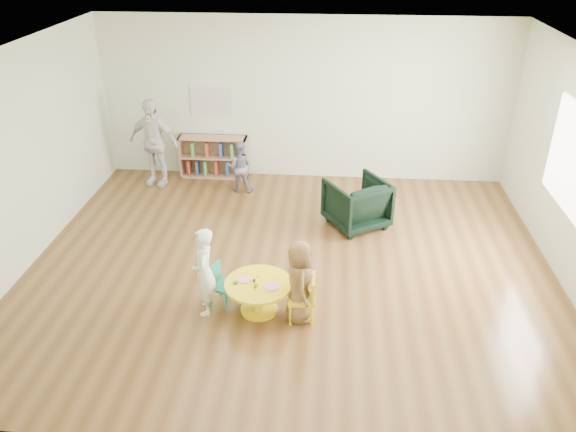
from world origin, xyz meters
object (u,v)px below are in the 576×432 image
object	(u,v)px
kid_chair_right	(305,297)
child_left	(204,272)
toddler	(240,167)
armchair	(357,203)
activity_table	(259,292)
adult_caretaker	(153,142)
bookshelf	(213,157)
kid_chair_left	(220,284)
child_right	(299,281)

from	to	relation	value
kid_chair_right	child_left	size ratio (longest dim) A/B	0.52
kid_chair_right	child_left	bearing A→B (deg)	85.50
toddler	armchair	bearing A→B (deg)	150.76
activity_table	toddler	bearing A→B (deg)	102.75
adult_caretaker	bookshelf	bearing A→B (deg)	36.38
kid_chair_left	armchair	bearing A→B (deg)	163.10
bookshelf	adult_caretaker	xyz separation A→B (m)	(-0.93, -0.41, 0.40)
kid_chair_left	kid_chair_right	xyz separation A→B (m)	(1.04, -0.22, 0.03)
child_right	activity_table	bearing A→B (deg)	68.90
bookshelf	armchair	distance (m)	3.02
child_right	toddler	world-z (taller)	child_right
armchair	kid_chair_right	bearing A→B (deg)	42.57
adult_caretaker	kid_chair_left	bearing A→B (deg)	-49.82
child_right	kid_chair_right	bearing A→B (deg)	-108.06
bookshelf	armchair	xyz separation A→B (m)	(2.52, -1.67, 0.01)
armchair	bookshelf	bearing A→B (deg)	-65.48
toddler	adult_caretaker	distance (m)	1.55
bookshelf	child_left	size ratio (longest dim) A/B	1.10
child_right	bookshelf	bearing A→B (deg)	13.91
armchair	toddler	world-z (taller)	toddler
bookshelf	toddler	bearing A→B (deg)	-46.02
bookshelf	child_right	xyz separation A→B (m)	(1.80, -3.98, 0.15)
toddler	kid_chair_right	bearing A→B (deg)	110.56
bookshelf	toddler	world-z (taller)	toddler
activity_table	kid_chair_right	distance (m)	0.56
toddler	adult_caretaker	size ratio (longest dim) A/B	0.59
kid_chair_left	armchair	size ratio (longest dim) A/B	0.63
armchair	adult_caretaker	bearing A→B (deg)	-51.98
kid_chair_right	toddler	xyz separation A→B (m)	(-1.30, 3.40, 0.14)
bookshelf	adult_caretaker	world-z (taller)	adult_caretaker
kid_chair_right	adult_caretaker	distance (m)	4.57
kid_chair_left	child_left	bearing A→B (deg)	-18.61
activity_table	armchair	distance (m)	2.53
activity_table	toddler	world-z (taller)	toddler
armchair	child_right	distance (m)	2.43
child_right	child_left	bearing A→B (deg)	76.99
kid_chair_left	adult_caretaker	bearing A→B (deg)	-130.49
kid_chair_right	toddler	world-z (taller)	toddler
armchair	child_left	distance (m)	2.91
kid_chair_left	bookshelf	size ratio (longest dim) A/B	0.43
kid_chair_left	adult_caretaker	world-z (taller)	adult_caretaker
kid_chair_left	child_right	size ratio (longest dim) A/B	0.51
activity_table	kid_chair_right	bearing A→B (deg)	-10.25
child_left	kid_chair_left	bearing A→B (deg)	131.46
child_left	adult_caretaker	distance (m)	3.89
activity_table	bookshelf	world-z (taller)	bookshelf
kid_chair_right	armchair	size ratio (longest dim) A/B	0.70
activity_table	kid_chair_right	world-z (taller)	kid_chair_right
activity_table	armchair	bearing A→B (deg)	61.72
kid_chair_left	child_right	xyz separation A→B (m)	(0.96, -0.22, 0.23)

